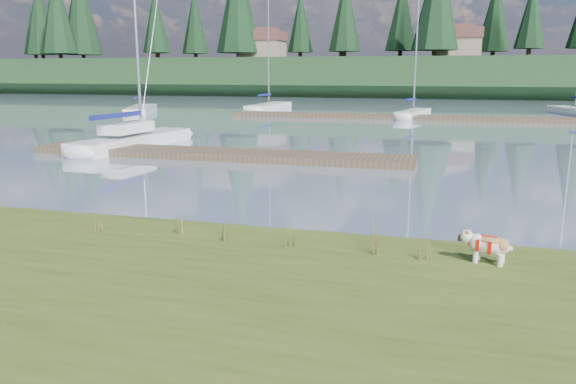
% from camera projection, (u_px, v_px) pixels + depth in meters
% --- Properties ---
extents(ground, '(200.00, 200.00, 0.00)m').
position_uv_depth(ground, '(377.00, 119.00, 41.61)').
color(ground, '#8196AB').
rests_on(ground, ground).
extents(bank, '(60.00, 9.00, 0.35)m').
position_uv_depth(bank, '(60.00, 317.00, 7.70)').
color(bank, '#42531D').
rests_on(bank, ground).
extents(ridge, '(200.00, 20.00, 5.00)m').
position_uv_depth(ridge, '(413.00, 78.00, 81.55)').
color(ridge, black).
rests_on(ridge, ground).
extents(bulldog, '(0.87, 0.45, 0.51)m').
position_uv_depth(bulldog, '(488.00, 244.00, 9.29)').
color(bulldog, silver).
rests_on(bulldog, bank).
extents(sailboat_main, '(2.41, 8.47, 12.07)m').
position_uv_depth(sailboat_main, '(141.00, 137.00, 26.47)').
color(sailboat_main, silver).
rests_on(sailboat_main, ground).
extents(dock_near, '(16.00, 2.00, 0.30)m').
position_uv_depth(dock_near, '(216.00, 154.00, 22.87)').
color(dock_near, '#4C3D2C').
rests_on(dock_near, ground).
extents(dock_far, '(26.00, 2.20, 0.30)m').
position_uv_depth(dock_far, '(404.00, 117.00, 41.05)').
color(dock_far, '#4C3D2C').
rests_on(dock_far, ground).
extents(sailboat_bg_0, '(4.79, 8.62, 12.42)m').
position_uv_depth(sailboat_bg_0, '(142.00, 109.00, 47.47)').
color(sailboat_bg_0, silver).
rests_on(sailboat_bg_0, ground).
extents(sailboat_bg_1, '(2.14, 8.83, 12.98)m').
position_uv_depth(sailboat_bg_1, '(272.00, 106.00, 51.24)').
color(sailboat_bg_1, silver).
rests_on(sailboat_bg_1, ground).
extents(sailboat_bg_2, '(2.56, 6.60, 9.90)m').
position_uv_depth(sailboat_bg_2, '(415.00, 113.00, 42.88)').
color(sailboat_bg_2, silver).
rests_on(sailboat_bg_2, ground).
extents(sailboat_bg_4, '(3.39, 7.66, 11.15)m').
position_uv_depth(sailboat_bg_4, '(571.00, 110.00, 45.48)').
color(sailboat_bg_4, silver).
rests_on(sailboat_bg_4, ground).
extents(weed_0, '(0.17, 0.14, 0.58)m').
position_uv_depth(weed_0, '(180.00, 222.00, 10.95)').
color(weed_0, '#475B23').
rests_on(weed_0, bank).
extents(weed_1, '(0.17, 0.14, 0.53)m').
position_uv_depth(weed_1, '(227.00, 229.00, 10.52)').
color(weed_1, '#475B23').
rests_on(weed_1, bank).
extents(weed_2, '(0.17, 0.14, 0.73)m').
position_uv_depth(weed_2, '(374.00, 237.00, 9.72)').
color(weed_2, '#475B23').
rests_on(weed_2, bank).
extents(weed_3, '(0.17, 0.14, 0.47)m').
position_uv_depth(weed_3, '(102.00, 221.00, 11.16)').
color(weed_3, '#475B23').
rests_on(weed_3, bank).
extents(weed_4, '(0.17, 0.14, 0.41)m').
position_uv_depth(weed_4, '(291.00, 237.00, 10.20)').
color(weed_4, '#475B23').
rests_on(weed_4, bank).
extents(weed_5, '(0.17, 0.14, 0.49)m').
position_uv_depth(weed_5, '(425.00, 248.00, 9.43)').
color(weed_5, '#475B23').
rests_on(weed_5, bank).
extents(mud_lip, '(60.00, 0.50, 0.14)m').
position_uv_depth(mud_lip, '(196.00, 235.00, 11.86)').
color(mud_lip, '#33281C').
rests_on(mud_lip, ground).
extents(conifer_0, '(5.72, 5.72, 14.15)m').
position_uv_depth(conifer_0, '(57.00, 11.00, 88.26)').
color(conifer_0, '#382619').
rests_on(conifer_0, ridge).
extents(conifer_1, '(4.40, 4.40, 11.30)m').
position_uv_depth(conifer_1, '(156.00, 20.00, 88.35)').
color(conifer_1, '#382619').
rests_on(conifer_1, ridge).
extents(conifer_2, '(6.60, 6.60, 16.05)m').
position_uv_depth(conifer_2, '(238.00, 0.00, 81.10)').
color(conifer_2, '#382619').
rests_on(conifer_2, ridge).
extents(conifer_3, '(4.84, 4.84, 12.25)m').
position_uv_depth(conifer_3, '(345.00, 12.00, 81.29)').
color(conifer_3, '#382619').
rests_on(conifer_3, ridge).
extents(conifer_5, '(3.96, 3.96, 10.35)m').
position_uv_depth(conifer_5, '(532.00, 13.00, 73.01)').
color(conifer_5, '#382619').
rests_on(conifer_5, ridge).
extents(house_0, '(6.30, 5.30, 4.65)m').
position_uv_depth(house_0, '(262.00, 44.00, 83.51)').
color(house_0, gray).
rests_on(house_0, ridge).
extents(house_1, '(6.30, 5.30, 4.65)m').
position_uv_depth(house_1, '(458.00, 42.00, 77.07)').
color(house_1, gray).
rests_on(house_1, ridge).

